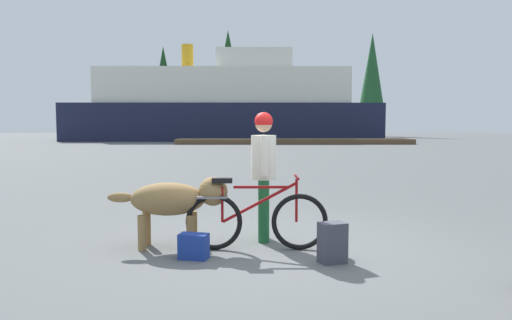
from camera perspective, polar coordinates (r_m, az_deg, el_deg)
name	(u,v)px	position (r m, az deg, el deg)	size (l,w,h in m)	color
ground_plane	(287,248)	(5.86, 3.73, -10.57)	(160.00, 160.00, 0.00)	#595B5B
bicycle	(256,219)	(5.70, -0.05, -7.14)	(1.70, 0.44, 0.89)	black
person_cyclist	(264,164)	(6.08, 0.92, -0.53)	(0.32, 0.53, 1.66)	#19592D
dog	(175,200)	(5.86, -9.68, -4.74)	(1.46, 0.47, 0.87)	olive
backpack	(332,243)	(5.29, 9.17, -9.78)	(0.28, 0.20, 0.44)	#3F3F4C
handbag_pannier	(194,246)	(5.43, -7.50, -10.25)	(0.32, 0.18, 0.28)	navy
dock_pier	(294,141)	(36.91, 4.56, 2.26)	(18.04, 2.91, 0.40)	brown
ferry_boat	(225,107)	(45.37, -3.71, 6.42)	(28.53, 8.24, 8.99)	#191E38
pine_tree_far_left	(164,82)	(58.89, -11.05, 9.18)	(3.24, 3.24, 10.86)	#4C331E
pine_tree_center	(228,71)	(57.45, -3.37, 10.60)	(3.89, 3.89, 12.65)	#4C331E
pine_tree_far_right	(372,73)	(61.90, 13.77, 10.12)	(3.26, 3.26, 12.86)	#4C331E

